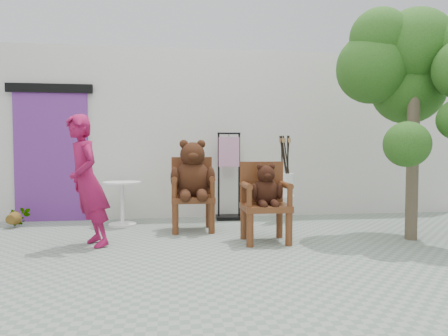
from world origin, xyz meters
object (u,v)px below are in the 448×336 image
Objects in this scene: stool_bucket at (285,184)px; tree at (408,70)px; chair_big at (193,179)px; display_stand at (229,186)px; chair_small at (265,194)px; person at (87,181)px; cafe_table at (122,198)px.

stool_bucket is 0.46× the size of tree.
chair_big is 1.13m from display_stand.
person reaches higher than chair_small.
chair_small is 0.73× the size of stool_bucket.
person is at bearing -179.83° from chair_small.
chair_small reaches higher than cafe_table.
tree is at bearing -15.01° from chair_big.
person is (-1.36, -0.84, 0.05)m from chair_big.
cafe_table is 0.48× the size of stool_bucket.
display_stand is at bearing 159.22° from stool_bucket.
chair_small is 1.52m from stool_bucket.
display_stand is at bearing 143.62° from tree.
chair_big is at bearing 137.66° from chair_small.
stool_bucket is (2.94, 1.38, -0.18)m from person.
cafe_table is at bearing -167.32° from display_stand.
chair_big is at bearing -161.28° from stool_bucket.
person is 2.35× the size of cafe_table.
chair_big reaches higher than chair_small.
stool_bucket is at bearing 135.74° from tree.
chair_small is (0.92, -0.84, -0.14)m from chair_big.
chair_big is 0.94× the size of stool_bucket.
person is at bearing -137.58° from display_stand.
person reaches higher than stool_bucket.
stool_bucket is at bearing -18.58° from display_stand.
tree reaches higher than chair_small.
person is at bearing -100.31° from cafe_table.
stool_bucket reaches higher than chair_small.
tree reaches higher than chair_big.
tree is (2.94, -0.79, 1.55)m from chair_big.
chair_big is 1.25m from chair_small.
chair_big is 1.68m from stool_bucket.
stool_bucket is at bearing 83.93° from person.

